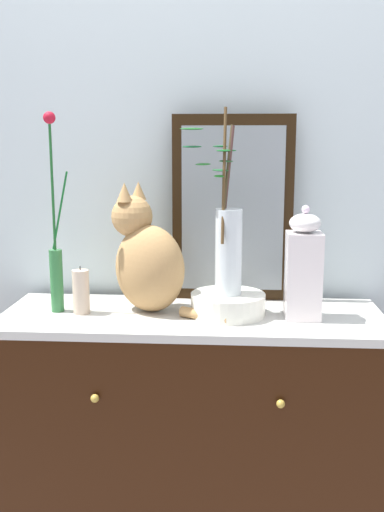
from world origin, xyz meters
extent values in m
cube|color=silver|center=(0.00, 0.28, 1.30)|extent=(4.40, 0.08, 2.60)
cube|color=black|center=(0.00, 0.00, 0.41)|extent=(1.14, 0.41, 0.82)
cube|color=beige|center=(0.00, 0.00, 0.84)|extent=(1.17, 0.42, 0.02)
sphere|color=#B79338|center=(-0.26, -0.22, 0.66)|extent=(0.02, 0.02, 0.02)
sphere|color=#B79338|center=(0.26, -0.22, 0.66)|extent=(0.02, 0.02, 0.02)
cube|color=black|center=(0.12, 0.19, 1.15)|extent=(0.39, 0.03, 0.60)
cube|color=gray|center=(0.12, 0.17, 1.15)|extent=(0.33, 0.01, 0.53)
ellipsoid|color=tan|center=(-0.13, 0.02, 0.98)|extent=(0.28, 0.25, 0.27)
sphere|color=tan|center=(-0.19, 0.05, 1.14)|extent=(0.13, 0.13, 0.13)
cone|color=tan|center=(-0.21, 0.02, 1.22)|extent=(0.05, 0.05, 0.06)
cone|color=tan|center=(-0.17, 0.08, 1.22)|extent=(0.05, 0.05, 0.06)
cylinder|color=tan|center=(0.04, -0.07, 0.87)|extent=(0.16, 0.10, 0.03)
cylinder|color=#31733B|center=(-0.42, 0.00, 0.95)|extent=(0.04, 0.04, 0.19)
cylinder|color=#1C5625|center=(-0.42, 0.00, 1.23)|extent=(0.01, 0.01, 0.37)
sphere|color=#AE1226|center=(-0.42, 0.00, 1.44)|extent=(0.04, 0.04, 0.04)
cylinder|color=#136025|center=(-0.40, 0.00, 1.16)|extent=(0.06, 0.01, 0.24)
cylinder|color=white|center=(0.11, -0.01, 0.88)|extent=(0.23, 0.23, 0.07)
cylinder|color=silver|center=(0.11, -0.01, 1.04)|extent=(0.08, 0.08, 0.26)
cylinder|color=#453922|center=(0.10, 0.01, 1.24)|extent=(0.04, 0.03, 0.35)
ellipsoid|color=#1E5A2D|center=(0.08, 0.03, 1.28)|extent=(0.07, 0.08, 0.01)
ellipsoid|color=#135B21|center=(0.10, 0.02, 1.34)|extent=(0.08, 0.07, 0.01)
cylinder|color=#4A351C|center=(0.09, -0.01, 1.27)|extent=(0.01, 0.11, 0.39)
ellipsoid|color=#1D6021|center=(0.03, 0.01, 1.30)|extent=(0.06, 0.08, 0.01)
ellipsoid|color=#124C27|center=(0.00, 0.00, 1.35)|extent=(0.07, 0.07, 0.01)
ellipsoid|color=#1A5920|center=(0.00, -0.01, 1.40)|extent=(0.08, 0.05, 0.01)
cylinder|color=#4D312C|center=(0.10, 0.01, 1.24)|extent=(0.04, 0.02, 0.34)
ellipsoid|color=#17601C|center=(0.08, 0.01, 1.27)|extent=(0.04, 0.07, 0.01)
ellipsoid|color=#244D27|center=(0.10, 0.03, 1.31)|extent=(0.06, 0.08, 0.01)
ellipsoid|color=#124C23|center=(0.08, 0.05, 1.35)|extent=(0.06, 0.08, 0.01)
cube|color=white|center=(0.33, -0.02, 0.98)|extent=(0.10, 0.10, 0.26)
ellipsoid|color=white|center=(0.33, -0.02, 1.13)|extent=(0.09, 0.09, 0.06)
sphere|color=white|center=(0.33, -0.02, 1.17)|extent=(0.02, 0.02, 0.02)
cylinder|color=beige|center=(-0.34, -0.02, 0.92)|extent=(0.05, 0.05, 0.14)
cylinder|color=black|center=(-0.34, -0.02, 0.99)|extent=(0.00, 0.00, 0.01)
camera|label=1|loc=(0.12, -1.72, 1.36)|focal=41.07mm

